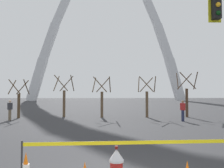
# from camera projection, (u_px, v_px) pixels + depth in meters

# --- Properties ---
(caution_tape_barrier) EXTENTS (5.33, 0.32, 1.05)m
(caution_tape_barrier) POSITION_uv_depth(u_px,v_px,m) (143.00, 154.00, 5.25)
(caution_tape_barrier) COLOR #232326
(caution_tape_barrier) RESTS_ON ground
(traffic_cone_curb_edge) EXTENTS (0.36, 0.36, 0.73)m
(traffic_cone_curb_edge) POSITION_uv_depth(u_px,v_px,m) (26.00, 168.00, 5.35)
(traffic_cone_curb_edge) COLOR black
(traffic_cone_curb_edge) RESTS_ON ground
(monument_arch) EXTENTS (49.15, 2.56, 46.61)m
(monument_arch) POSITION_uv_depth(u_px,v_px,m) (107.00, 36.00, 73.86)
(monument_arch) COLOR silver
(monument_arch) RESTS_ON ground
(tree_far_left) EXTENTS (1.54, 1.55, 3.30)m
(tree_far_left) POSITION_uv_depth(u_px,v_px,m) (19.00, 101.00, 20.13)
(tree_far_left) COLOR brown
(tree_far_left) RESTS_ON ground
(tree_left_mid) EXTENTS (1.74, 1.75, 3.76)m
(tree_left_mid) POSITION_uv_depth(u_px,v_px,m) (64.00, 98.00, 21.24)
(tree_left_mid) COLOR brown
(tree_left_mid) RESTS_ON ground
(tree_center_left) EXTENTS (1.66, 1.67, 3.58)m
(tree_center_left) POSITION_uv_depth(u_px,v_px,m) (102.00, 99.00, 20.70)
(tree_center_left) COLOR brown
(tree_center_left) RESTS_ON ground
(tree_center_right) EXTENTS (1.67, 1.68, 3.61)m
(tree_center_right) POSITION_uv_depth(u_px,v_px,m) (147.00, 99.00, 20.81)
(tree_center_right) COLOR brown
(tree_center_right) RESTS_ON ground
(tree_right_mid) EXTENTS (1.85, 1.87, 4.02)m
(tree_right_mid) POSITION_uv_depth(u_px,v_px,m) (187.00, 97.00, 21.03)
(tree_right_mid) COLOR #473323
(tree_right_mid) RESTS_ON ground
(pedestrian_walking_left) EXTENTS (0.38, 0.39, 1.59)m
(pedestrian_walking_left) POSITION_uv_depth(u_px,v_px,m) (183.00, 111.00, 17.73)
(pedestrian_walking_left) COLOR #232847
(pedestrian_walking_left) RESTS_ON ground
(pedestrian_standing_center) EXTENTS (0.32, 0.39, 1.59)m
(pedestrian_standing_center) POSITION_uv_depth(u_px,v_px,m) (10.00, 110.00, 18.43)
(pedestrian_standing_center) COLOR brown
(pedestrian_standing_center) RESTS_ON ground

